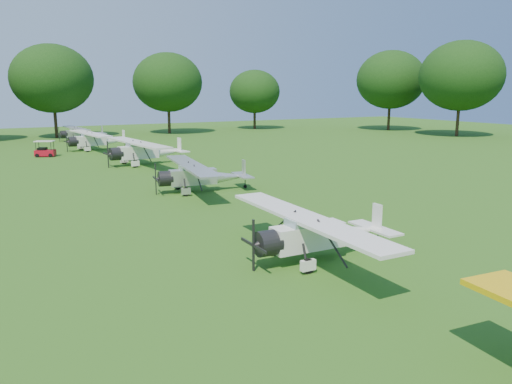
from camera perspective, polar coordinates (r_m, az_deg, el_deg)
ground at (r=22.58m, az=2.20°, el=-5.38°), size 160.00×160.00×0.00m
tree_belt at (r=23.81m, az=9.81°, el=14.89°), size 137.36×130.27×14.52m
aircraft_3 at (r=19.78m, az=7.08°, el=-4.45°), size 6.26×9.94×1.97m
aircraft_4 at (r=33.03m, az=-6.42°, el=2.06°), size 6.44×10.21×2.00m
aircraft_5 at (r=46.07m, az=-12.66°, el=4.74°), size 7.33×11.65×2.29m
aircraft_6 at (r=58.81m, az=-17.88°, el=5.80°), size 6.88×10.93×2.15m
aircraft_7 at (r=70.80m, az=-19.42°, el=6.46°), size 6.01×9.58×1.88m
golf_cart at (r=54.75m, az=-23.00°, el=4.30°), size 2.14×1.74×1.60m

